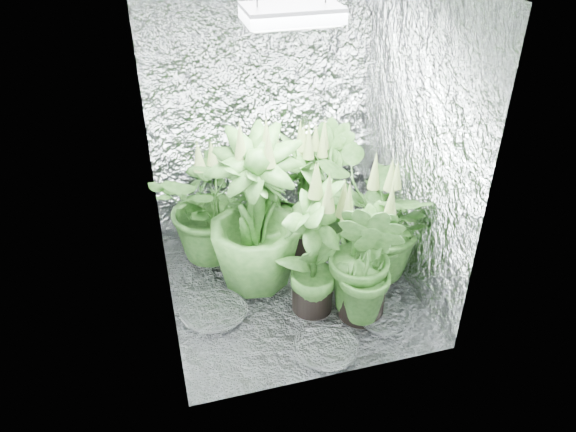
# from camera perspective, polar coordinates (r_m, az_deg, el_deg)

# --- Properties ---
(ground) EXTENTS (1.60, 1.60, 0.00)m
(ground) POSITION_cam_1_polar(r_m,az_deg,el_deg) (3.89, 0.29, -7.33)
(ground) COLOR silver
(ground) RESTS_ON ground
(walls) EXTENTS (1.62, 1.62, 2.00)m
(walls) POSITION_cam_1_polar(r_m,az_deg,el_deg) (3.33, 0.34, 5.89)
(walls) COLOR silver
(walls) RESTS_ON ground
(grow_lamp) EXTENTS (0.50, 0.30, 0.22)m
(grow_lamp) POSITION_cam_1_polar(r_m,az_deg,el_deg) (3.05, 0.39, 19.85)
(grow_lamp) COLOR gray
(grow_lamp) RESTS_ON ceiling
(plant_a) EXTENTS (0.97, 0.97, 0.96)m
(plant_a) POSITION_cam_1_polar(r_m,az_deg,el_deg) (3.97, -7.67, 1.34)
(plant_a) COLOR black
(plant_a) RESTS_ON ground
(plant_b) EXTENTS (0.66, 0.66, 1.00)m
(plant_b) POSITION_cam_1_polar(r_m,az_deg,el_deg) (3.99, 1.27, 1.91)
(plant_b) COLOR black
(plant_b) RESTS_ON ground
(plant_c) EXTENTS (0.50, 0.50, 0.95)m
(plant_c) POSITION_cam_1_polar(r_m,az_deg,el_deg) (4.21, 3.92, 3.28)
(plant_c) COLOR black
(plant_c) RESTS_ON ground
(plant_d) EXTENTS (0.67, 0.67, 0.94)m
(plant_d) POSITION_cam_1_polar(r_m,az_deg,el_deg) (3.89, -2.13, 0.40)
(plant_d) COLOR black
(plant_d) RESTS_ON ground
(plant_e) EXTENTS (1.06, 1.06, 0.97)m
(plant_e) POSITION_cam_1_polar(r_m,az_deg,el_deg) (3.76, 9.29, -0.70)
(plant_e) COLOR black
(plant_e) RESTS_ON ground
(plant_f) EXTENTS (0.67, 0.67, 1.04)m
(plant_f) POSITION_cam_1_polar(r_m,az_deg,el_deg) (3.45, 2.62, -3.31)
(plant_f) COLOR black
(plant_f) RESTS_ON ground
(plant_g) EXTENTS (0.65, 0.65, 0.97)m
(plant_g) POSITION_cam_1_polar(r_m,az_deg,el_deg) (3.45, 7.86, -4.45)
(plant_g) COLOR black
(plant_g) RESTS_ON ground
(plant_h) EXTENTS (0.82, 0.82, 1.19)m
(plant_h) POSITION_cam_1_polar(r_m,az_deg,el_deg) (3.62, -3.44, 0.13)
(plant_h) COLOR black
(plant_h) RESTS_ON ground
(circulation_fan) EXTENTS (0.19, 0.30, 0.36)m
(circulation_fan) POSITION_cam_1_polar(r_m,az_deg,el_deg) (4.44, 5.50, 0.65)
(circulation_fan) COLOR black
(circulation_fan) RESTS_ON ground
(plant_label) EXTENTS (0.05, 0.04, 0.08)m
(plant_label) POSITION_cam_1_polar(r_m,az_deg,el_deg) (3.54, 8.81, -6.34)
(plant_label) COLOR white
(plant_label) RESTS_ON plant_g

